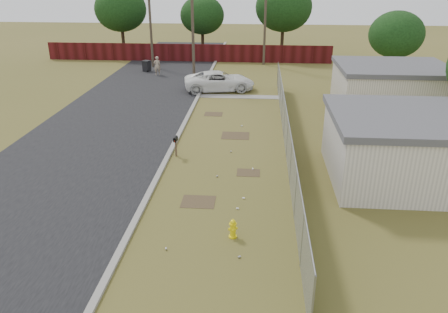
# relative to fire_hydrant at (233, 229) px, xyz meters

# --- Properties ---
(ground) EXTENTS (120.00, 120.00, 0.00)m
(ground) POSITION_rel_fire_hydrant_xyz_m (-0.80, 7.49, -0.35)
(ground) COLOR brown
(ground) RESTS_ON ground
(street) EXTENTS (15.10, 60.00, 0.12)m
(street) POSITION_rel_fire_hydrant_xyz_m (-7.55, 15.54, -0.33)
(street) COLOR black
(street) RESTS_ON ground
(chainlink_fence) EXTENTS (0.10, 27.06, 2.02)m
(chainlink_fence) POSITION_rel_fire_hydrant_xyz_m (2.33, 8.51, 0.45)
(chainlink_fence) COLOR gray
(chainlink_fence) RESTS_ON ground
(privacy_fence) EXTENTS (30.00, 0.12, 1.80)m
(privacy_fence) POSITION_rel_fire_hydrant_xyz_m (-6.80, 32.49, 0.55)
(privacy_fence) COLOR #4D1013
(privacy_fence) RESTS_ON ground
(utility_poles) EXTENTS (12.60, 8.24, 9.00)m
(utility_poles) POSITION_rel_fire_hydrant_xyz_m (-4.46, 28.16, 4.34)
(utility_poles) COLOR #453B2E
(utility_poles) RESTS_ON ground
(houses) EXTENTS (9.30, 17.24, 3.10)m
(houses) POSITION_rel_fire_hydrant_xyz_m (8.90, 10.62, 1.21)
(houses) COLOR silver
(houses) RESTS_ON ground
(horizon_trees) EXTENTS (33.32, 31.94, 7.78)m
(horizon_trees) POSITION_rel_fire_hydrant_xyz_m (0.04, 31.05, 4.28)
(horizon_trees) COLOR #382719
(horizon_trees) RESTS_ON ground
(fire_hydrant) EXTENTS (0.39, 0.39, 0.75)m
(fire_hydrant) POSITION_rel_fire_hydrant_xyz_m (0.00, 0.00, 0.00)
(fire_hydrant) COLOR yellow
(fire_hydrant) RESTS_ON ground
(mailbox) EXTENTS (0.18, 0.46, 1.07)m
(mailbox) POSITION_rel_fire_hydrant_xyz_m (-3.40, 7.24, 0.49)
(mailbox) COLOR brown
(mailbox) RESTS_ON ground
(pickup_truck) EXTENTS (5.94, 3.62, 1.54)m
(pickup_truck) POSITION_rel_fire_hydrant_xyz_m (-2.35, 20.73, 0.42)
(pickup_truck) COLOR white
(pickup_truck) RESTS_ON ground
(pedestrian) EXTENTS (0.74, 0.62, 1.72)m
(pedestrian) POSITION_rel_fire_hydrant_xyz_m (-8.52, 25.80, 0.51)
(pedestrian) COLOR tan
(pedestrian) RESTS_ON ground
(trash_bin) EXTENTS (0.86, 0.93, 1.02)m
(trash_bin) POSITION_rel_fire_hydrant_xyz_m (-9.89, 27.33, 0.17)
(trash_bin) COLOR black
(trash_bin) RESTS_ON ground
(scattered_litter) EXTENTS (2.95, 13.48, 0.07)m
(scattered_litter) POSITION_rel_fire_hydrant_xyz_m (-0.36, 4.20, -0.31)
(scattered_litter) COLOR white
(scattered_litter) RESTS_ON ground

